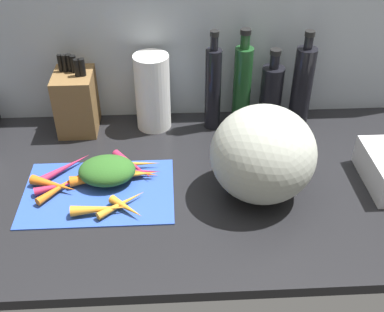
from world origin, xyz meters
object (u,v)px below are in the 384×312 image
(carrot_5, at_px, (100,209))
(carrot_12, at_px, (135,173))
(carrot_11, at_px, (134,164))
(winter_squash, at_px, (263,154))
(bottle_3, at_px, (302,86))
(bottle_1, at_px, (242,84))
(carrot_4, at_px, (56,187))
(bottle_0, at_px, (213,88))
(carrot_1, at_px, (66,167))
(carrot_0, at_px, (122,204))
(carrot_6, at_px, (54,185))
(paper_towel_roll, at_px, (153,92))
(carrot_7, at_px, (99,178))
(carrot_9, at_px, (61,186))
(carrot_3, at_px, (128,175))
(carrot_8, at_px, (134,172))
(bottle_2, at_px, (271,94))
(carrot_2, at_px, (133,165))
(knife_block, at_px, (76,101))
(carrot_10, at_px, (126,207))
(cutting_board, at_px, (99,191))

(carrot_5, height_order, carrot_12, carrot_5)
(carrot_5, relative_size, carrot_11, 0.96)
(winter_squash, xyz_separation_m, bottle_3, (0.19, 0.35, 0.01))
(carrot_5, height_order, bottle_1, bottle_1)
(carrot_4, bearing_deg, bottle_0, 34.53)
(carrot_12, relative_size, bottle_0, 0.41)
(carrot_1, bearing_deg, carrot_11, 1.56)
(carrot_0, distance_m, carrot_6, 0.21)
(carrot_1, relative_size, carrot_5, 1.14)
(paper_towel_roll, bearing_deg, carrot_11, -103.50)
(carrot_7, height_order, bottle_1, bottle_1)
(paper_towel_roll, bearing_deg, carrot_7, -116.81)
(carrot_11, bearing_deg, carrot_0, -98.05)
(carrot_6, bearing_deg, winter_squash, -3.77)
(carrot_12, height_order, paper_towel_roll, paper_towel_roll)
(carrot_9, bearing_deg, carrot_6, 165.51)
(carrot_12, relative_size, bottle_3, 0.42)
(carrot_9, bearing_deg, carrot_5, -41.11)
(carrot_3, distance_m, carrot_4, 0.20)
(carrot_3, height_order, carrot_8, carrot_3)
(bottle_2, bearing_deg, carrot_11, -151.83)
(carrot_2, bearing_deg, knife_block, 127.15)
(bottle_1, bearing_deg, carrot_8, -140.60)
(carrot_4, relative_size, carrot_7, 0.75)
(carrot_1, xyz_separation_m, bottle_3, (0.74, 0.23, 0.12))
(carrot_7, xyz_separation_m, bottle_1, (0.44, 0.31, 0.12))
(carrot_5, relative_size, bottle_2, 0.57)
(bottle_2, xyz_separation_m, bottle_3, (0.09, -0.01, 0.03))
(carrot_0, relative_size, paper_towel_roll, 0.59)
(carrot_10, bearing_deg, paper_towel_roll, 80.89)
(carrot_0, xyz_separation_m, carrot_5, (-0.06, -0.02, 0.00))
(carrot_1, height_order, bottle_0, bottle_0)
(carrot_12, height_order, bottle_0, bottle_0)
(carrot_1, bearing_deg, bottle_1, 24.63)
(carrot_5, relative_size, paper_towel_roll, 0.59)
(carrot_2, relative_size, carrot_9, 1.02)
(carrot_11, xyz_separation_m, knife_block, (-0.19, 0.24, 0.08))
(carrot_7, bearing_deg, carrot_0, -56.22)
(carrot_2, distance_m, carrot_11, 0.01)
(carrot_9, bearing_deg, carrot_11, 25.38)
(carrot_0, relative_size, bottle_2, 0.57)
(carrot_0, relative_size, carrot_5, 0.99)
(carrot_12, height_order, bottle_1, bottle_1)
(carrot_6, relative_size, paper_towel_roll, 0.55)
(cutting_board, distance_m, carrot_11, 0.14)
(bottle_0, bearing_deg, carrot_3, -133.32)
(paper_towel_roll, bearing_deg, carrot_5, -107.51)
(knife_block, bearing_deg, paper_towel_roll, -0.25)
(carrot_12, relative_size, bottle_2, 0.52)
(carrot_3, xyz_separation_m, carrot_4, (-0.20, -0.04, -0.00))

